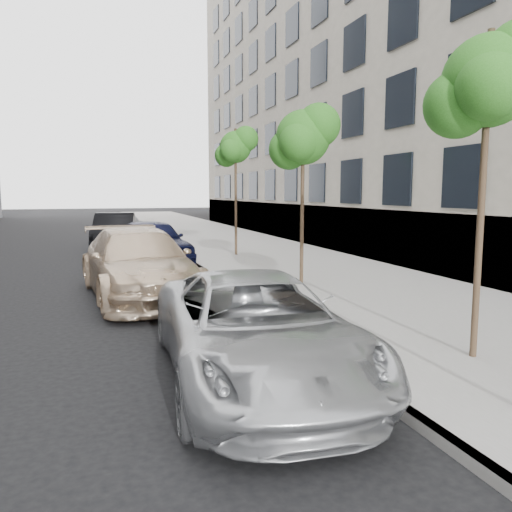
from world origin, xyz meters
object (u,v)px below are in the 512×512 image
sedan_blue (153,241)px  tree_mid (304,137)px  tree_far (236,147)px  sedan_rear (126,226)px  tree_near (490,81)px  minivan (255,329)px  sedan_black (115,231)px  suv (138,264)px

sedan_blue → tree_mid: bearing=-70.9°
tree_far → sedan_rear: bearing=107.5°
tree_near → tree_far: 13.00m
tree_mid → sedan_rear: bearing=101.3°
minivan → tree_far: bearing=79.1°
tree_far → minivan: bearing=-104.9°
tree_near → sedan_black: tree_near is taller
sedan_rear → minivan: bearing=-95.2°
tree_near → tree_mid: bearing=90.0°
suv → sedan_rear: bearing=81.8°
tree_near → sedan_blue: size_ratio=1.01×
sedan_rear → tree_mid: bearing=-84.4°
sedan_blue → tree_far: bearing=-1.2°
minivan → sedan_rear: minivan is taller
tree_near → minivan: 4.79m
tree_near → sedan_rear: size_ratio=1.07×
tree_mid → suv: tree_mid is taller
sedan_blue → sedan_black: (-1.09, 5.48, 0.01)m
tree_far → sedan_black: tree_far is taller
tree_far → sedan_blue: bearing=-171.2°
tree_far → sedan_black: bearing=131.7°
minivan → sedan_black: sedan_black is taller
suv → sedan_blue: suv is taller
suv → sedan_black: bearing=84.7°
tree_mid → suv: 5.40m
suv → tree_near: bearing=-62.2°
sedan_black → tree_far: bearing=-41.5°
tree_near → tree_far: (-0.00, 13.00, 0.17)m
suv → sedan_rear: 17.68m
sedan_blue → minivan: bearing=-100.0°
suv → sedan_black: suv is taller
tree_near → suv: (-4.36, 6.60, -3.30)m
tree_near → sedan_black: (-4.42, 17.96, -3.32)m
tree_mid → sedan_black: tree_mid is taller
tree_far → suv: size_ratio=0.86×
tree_mid → sedan_blue: bearing=119.1°
sedan_rear → sedan_black: bearing=-103.6°
sedan_blue → sedan_rear: bearing=81.1°
tree_far → minivan: 13.44m
minivan → sedan_rear: size_ratio=1.16×
tree_mid → tree_far: 6.51m
tree_mid → sedan_rear: tree_mid is taller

